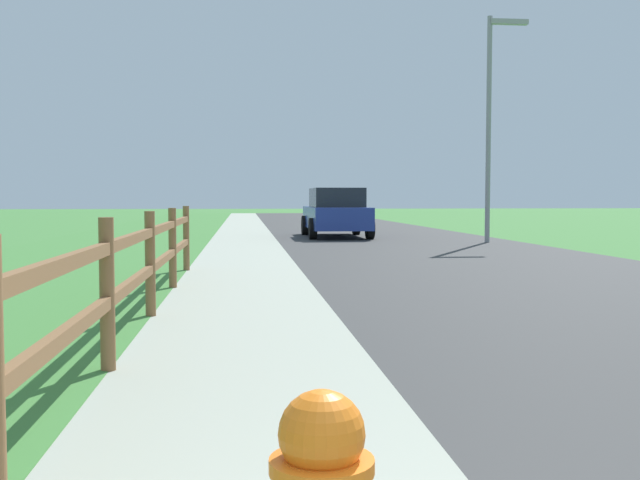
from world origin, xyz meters
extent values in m
plane|color=#428039|center=(0.00, 25.00, 0.00)|extent=(120.00, 120.00, 0.00)
cube|color=#383838|center=(3.50, 27.00, 0.00)|extent=(7.00, 66.00, 0.01)
cube|color=#A4AA98|center=(-3.00, 27.00, 0.00)|extent=(6.00, 66.00, 0.01)
cube|color=#428039|center=(-4.50, 27.00, 0.01)|extent=(5.00, 66.00, 0.00)
cylinder|color=orange|center=(-0.82, 0.98, 0.63)|extent=(0.26, 0.26, 0.03)
sphere|color=orange|center=(-0.82, 0.98, 0.71)|extent=(0.21, 0.21, 0.21)
cube|color=#CB6115|center=(-0.82, 0.98, 0.78)|extent=(0.04, 0.04, 0.04)
cylinder|color=brown|center=(-2.01, 4.72, 0.57)|extent=(0.11, 0.11, 1.14)
cylinder|color=brown|center=(-2.01, 7.21, 0.57)|extent=(0.11, 0.11, 1.14)
cylinder|color=brown|center=(-2.01, 9.71, 0.57)|extent=(0.11, 0.11, 1.14)
cylinder|color=brown|center=(-2.01, 12.21, 0.57)|extent=(0.11, 0.11, 1.14)
cube|color=brown|center=(-2.01, 5.97, 0.51)|extent=(0.07, 12.49, 0.09)
cube|color=brown|center=(-2.01, 5.97, 0.91)|extent=(0.07, 12.49, 0.09)
cube|color=navy|center=(2.01, 22.91, 0.63)|extent=(1.79, 4.45, 0.70)
cube|color=#1E232B|center=(2.01, 22.74, 1.29)|extent=(1.57, 2.40, 0.61)
cylinder|color=black|center=(2.90, 21.53, 0.33)|extent=(0.22, 0.67, 0.67)
cylinder|color=black|center=(1.12, 21.53, 0.33)|extent=(0.22, 0.67, 0.67)
cylinder|color=black|center=(2.90, 24.29, 0.33)|extent=(0.22, 0.67, 0.67)
cylinder|color=black|center=(1.11, 24.29, 0.33)|extent=(0.22, 0.67, 0.67)
cylinder|color=gray|center=(5.95, 19.48, 3.20)|extent=(0.14, 0.14, 6.40)
cube|color=#999999|center=(6.50, 19.48, 6.25)|extent=(1.10, 0.20, 0.14)
camera|label=1|loc=(-1.01, -0.74, 1.28)|focal=40.88mm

